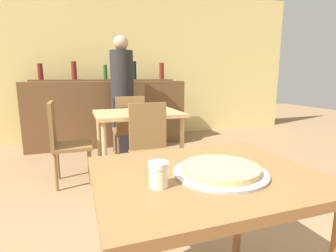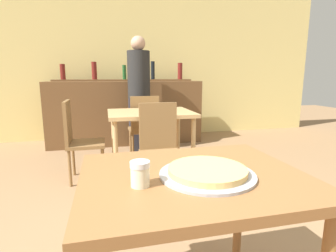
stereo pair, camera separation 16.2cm
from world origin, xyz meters
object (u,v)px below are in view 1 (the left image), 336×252
pizza_tray (220,170)px  cheese_shaker (159,174)px  chair_far_side_back (129,125)px  person_standing (122,90)px  chair_far_side_front (151,144)px  chair_far_side_left (63,138)px

pizza_tray → cheese_shaker: cheese_shaker is taller
chair_far_side_back → pizza_tray: bearing=87.5°
pizza_tray → person_standing: size_ratio=0.23×
chair_far_side_front → cheese_shaker: bearing=-104.4°
chair_far_side_back → chair_far_side_left: (-0.82, -0.54, 0.00)m
chair_far_side_left → person_standing: (0.82, 1.03, 0.44)m
chair_far_side_front → cheese_shaker: (-0.39, -1.53, 0.30)m
chair_far_side_back → cheese_shaker: bearing=81.4°
chair_far_side_front → cheese_shaker: size_ratio=9.48×
chair_far_side_front → chair_far_side_back: size_ratio=1.00×
chair_far_side_front → person_standing: 1.63m
chair_far_side_back → person_standing: (0.00, 0.50, 0.44)m
cheese_shaker → chair_far_side_front: bearing=75.6°
cheese_shaker → pizza_tray: bearing=7.3°
pizza_tray → person_standing: bearing=87.8°
chair_far_side_front → chair_far_side_back: bearing=90.0°
chair_far_side_left → chair_far_side_back: bearing=-56.7°
pizza_tray → person_standing: person_standing is taller
chair_far_side_front → chair_far_side_left: bearing=146.7°
chair_far_side_left → pizza_tray: (0.71, -2.03, 0.27)m
chair_far_side_front → cheese_shaker: 1.61m
chair_far_side_front → cheese_shaker: chair_far_side_front is taller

